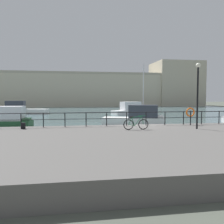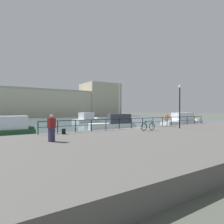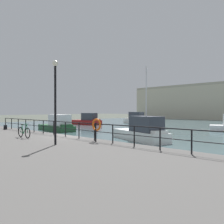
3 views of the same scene
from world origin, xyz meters
name	(u,v)px [view 2 (image 2 of 3)]	position (x,y,z in m)	size (l,w,h in m)	color
ground_plane	(136,135)	(0.00, 0.00, 0.00)	(240.00, 240.00, 0.00)	#4C5147
water_basin	(56,121)	(0.00, 30.20, 0.01)	(80.00, 60.00, 0.01)	#476066
quay_promenade	(186,138)	(0.00, -6.50, 0.43)	(56.00, 13.00, 0.87)	#565451
harbor_building	(50,103)	(7.40, 61.80, 5.58)	(75.44, 13.84, 14.79)	#C1B79E
moored_harbor_tender	(5,129)	(-12.45, 6.68, 0.84)	(7.05, 2.79, 2.17)	#23512D
moored_green_narrowboat	(87,118)	(4.92, 22.95, 0.86)	(7.25, 4.54, 2.24)	white
moored_cabin_cruiser	(115,123)	(1.63, 6.56, 0.88)	(6.97, 3.96, 6.62)	white
moored_white_yacht	(183,120)	(17.37, 6.80, 0.89)	(9.49, 2.73, 2.27)	white
quay_railing	(143,121)	(0.34, -0.75, 1.60)	(22.12, 0.07, 1.08)	black
parked_bicycle	(148,126)	(-1.11, -3.14, 1.26)	(1.77, 0.09, 0.98)	black
mooring_bollard	(64,131)	(-8.84, -1.45, 1.09)	(0.32, 0.32, 0.44)	black
life_ring_stand	(167,118)	(3.95, -1.01, 1.84)	(0.75, 0.16, 1.40)	black
quay_lamp_post	(180,101)	(3.26, -3.38, 3.81)	(0.32, 0.32, 4.60)	black
standing_person	(52,128)	(-10.69, -4.61, 1.73)	(0.52, 0.44, 1.69)	#332D4C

